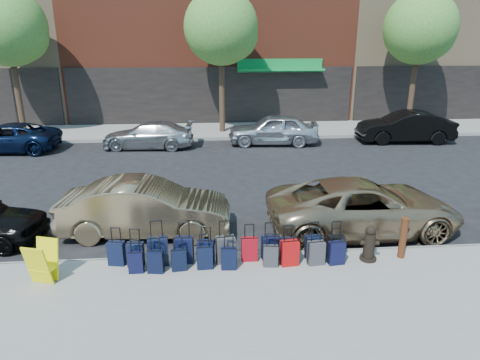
{
  "coord_description": "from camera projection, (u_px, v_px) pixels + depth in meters",
  "views": [
    {
      "loc": [
        -0.38,
        -13.58,
        5.09
      ],
      "look_at": [
        0.58,
        -1.5,
        1.01
      ],
      "focal_mm": 32.0,
      "sensor_mm": 36.0,
      "label": 1
    }
  ],
  "objects": [
    {
      "name": "tree_center",
      "position": [
        224.0,
        30.0,
        21.77
      ],
      "size": [
        3.8,
        3.8,
        7.27
      ],
      "color": "black",
      "rests_on": "sidewalk_far"
    },
    {
      "name": "suitcase_front_4",
      "position": [
        206.0,
        252.0,
        9.73
      ],
      "size": [
        0.4,
        0.27,
        0.9
      ],
      "rotation": [
        0.0,
        0.0,
        -0.18
      ],
      "color": "black",
      "rests_on": "sidewalk_near"
    },
    {
      "name": "suitcase_back_8",
      "position": [
        290.0,
        253.0,
        9.65
      ],
      "size": [
        0.42,
        0.27,
        0.94
      ],
      "rotation": [
        0.0,
        0.0,
        0.12
      ],
      "color": "#B10B0C",
      "rests_on": "sidewalk_near"
    },
    {
      "name": "suitcase_front_9",
      "position": [
        314.0,
        247.0,
        9.95
      ],
      "size": [
        0.39,
        0.24,
        0.9
      ],
      "rotation": [
        0.0,
        0.0,
        0.1
      ],
      "color": "black",
      "rests_on": "sidewalk_near"
    },
    {
      "name": "car_near_2",
      "position": [
        363.0,
        206.0,
        11.56
      ],
      "size": [
        5.26,
        2.57,
        1.44
      ],
      "primitive_type": "imported",
      "rotation": [
        0.0,
        0.0,
        1.61
      ],
      "color": "#9B815F",
      "rests_on": "ground"
    },
    {
      "name": "bollard",
      "position": [
        403.0,
        237.0,
        9.91
      ],
      "size": [
        0.18,
        0.18,
        1.0
      ],
      "color": "#38190C",
      "rests_on": "sidewalk_near"
    },
    {
      "name": "curb_far",
      "position": [
        214.0,
        139.0,
        21.99
      ],
      "size": [
        60.0,
        0.08,
        0.15
      ],
      "primitive_type": "cube",
      "color": "gray",
      "rests_on": "ground"
    },
    {
      "name": "tree_left",
      "position": [
        10.0,
        29.0,
        20.98
      ],
      "size": [
        3.8,
        3.8,
        7.27
      ],
      "color": "black",
      "rests_on": "sidewalk_far"
    },
    {
      "name": "suitcase_back_10",
      "position": [
        336.0,
        253.0,
        9.71
      ],
      "size": [
        0.39,
        0.26,
        0.87
      ],
      "rotation": [
        0.0,
        0.0,
        0.13
      ],
      "color": "black",
      "rests_on": "sidewalk_near"
    },
    {
      "name": "suitcase_back_9",
      "position": [
        316.0,
        253.0,
        9.69
      ],
      "size": [
        0.39,
        0.26,
        0.89
      ],
      "rotation": [
        0.0,
        0.0,
        0.12
      ],
      "color": "#36363A",
      "rests_on": "sidewalk_near"
    },
    {
      "name": "suitcase_front_0",
      "position": [
        117.0,
        253.0,
        9.67
      ],
      "size": [
        0.4,
        0.27,
        0.9
      ],
      "rotation": [
        0.0,
        0.0,
        -0.18
      ],
      "color": "black",
      "rests_on": "sidewalk_near"
    },
    {
      "name": "car_far_3",
      "position": [
        405.0,
        127.0,
        21.43
      ],
      "size": [
        4.75,
        1.9,
        1.54
      ],
      "primitive_type": "imported",
      "rotation": [
        0.0,
        0.0,
        -1.63
      ],
      "color": "black",
      "rests_on": "ground"
    },
    {
      "name": "suitcase_front_2",
      "position": [
        158.0,
        251.0,
        9.63
      ],
      "size": [
        0.48,
        0.31,
        1.07
      ],
      "rotation": [
        0.0,
        0.0,
        0.16
      ],
      "color": "black",
      "rests_on": "sidewalk_near"
    },
    {
      "name": "sidewalk_far",
      "position": [
        213.0,
        131.0,
        23.9
      ],
      "size": [
        60.0,
        4.0,
        0.15
      ],
      "primitive_type": "cube",
      "color": "gray",
      "rests_on": "ground"
    },
    {
      "name": "ground",
      "position": [
        219.0,
        194.0,
        14.48
      ],
      "size": [
        120.0,
        120.0,
        0.0
      ],
      "primitive_type": "plane",
      "color": "black",
      "rests_on": "ground"
    },
    {
      "name": "suitcase_back_1",
      "position": [
        136.0,
        262.0,
        9.36
      ],
      "size": [
        0.32,
        0.19,
        0.76
      ],
      "rotation": [
        0.0,
        0.0,
        0.02
      ],
      "color": "black",
      "rests_on": "sidewalk_near"
    },
    {
      "name": "tree_right",
      "position": [
        422.0,
        30.0,
        22.57
      ],
      "size": [
        3.8,
        3.8,
        7.27
      ],
      "color": "black",
      "rests_on": "sidewalk_far"
    },
    {
      "name": "suitcase_back_5",
      "position": [
        229.0,
        258.0,
        9.5
      ],
      "size": [
        0.35,
        0.21,
        0.8
      ],
      "rotation": [
        0.0,
        0.0,
        -0.06
      ],
      "color": "black",
      "rests_on": "sidewalk_near"
    },
    {
      "name": "suitcase_front_10",
      "position": [
        336.0,
        246.0,
        9.98
      ],
      "size": [
        0.39,
        0.24,
        0.91
      ],
      "rotation": [
        0.0,
        0.0,
        0.09
      ],
      "color": "black",
      "rests_on": "sidewalk_near"
    },
    {
      "name": "suitcase_front_3",
      "position": [
        184.0,
        250.0,
        9.76
      ],
      "size": [
        0.43,
        0.26,
        0.98
      ],
      "rotation": [
        0.0,
        0.0,
        -0.1
      ],
      "color": "black",
      "rests_on": "sidewalk_near"
    },
    {
      "name": "suitcase_back_4",
      "position": [
        205.0,
        258.0,
        9.52
      ],
      "size": [
        0.36,
        0.22,
        0.83
      ],
      "rotation": [
        0.0,
        0.0,
        0.06
      ],
      "color": "black",
      "rests_on": "sidewalk_near"
    },
    {
      "name": "display_rack",
      "position": [
        43.0,
        263.0,
        8.94
      ],
      "size": [
        0.64,
        0.67,
        0.9
      ],
      "rotation": [
        0.0,
        0.0,
        -0.29
      ],
      "color": "#FFEC0E",
      "rests_on": "sidewalk_near"
    },
    {
      "name": "car_far_2",
      "position": [
        273.0,
        129.0,
        21.0
      ],
      "size": [
        4.52,
        2.13,
        1.5
      ],
      "primitive_type": "imported",
      "rotation": [
        0.0,
        0.0,
        -1.66
      ],
      "color": "silver",
      "rests_on": "ground"
    },
    {
      "name": "suitcase_front_7",
      "position": [
        270.0,
        248.0,
        9.91
      ],
      "size": [
        0.4,
        0.25,
        0.91
      ],
      "rotation": [
        0.0,
        0.0,
        0.12
      ],
      "color": "black",
      "rests_on": "sidewalk_near"
    },
    {
      "name": "suitcase_front_5",
      "position": [
        225.0,
        249.0,
        9.76
      ],
      "size": [
        0.45,
        0.3,
        1.01
      ],
      "rotation": [
        0.0,
        0.0,
        0.16
      ],
      "color": "#38373C",
      "rests_on": "sidewalk_near"
    },
    {
      "name": "sidewalk_near",
      "position": [
        231.0,
        308.0,
        8.32
      ],
      "size": [
        60.0,
        4.0,
        0.15
      ],
      "primitive_type": "cube",
      "color": "gray",
      "rests_on": "ground"
    },
    {
      "name": "suitcase_front_8",
      "position": [
        288.0,
        249.0,
        9.89
      ],
      "size": [
        0.37,
        0.22,
        0.86
      ],
      "rotation": [
        0.0,
        0.0,
        0.06
      ],
      "color": "black",
      "rests_on": "sidewalk_near"
    },
    {
      "name": "suitcase_back_2",
      "position": [
        156.0,
        261.0,
        9.36
      ],
      "size": [
        0.37,
        0.25,
        0.83
      ],
      "rotation": [
        0.0,
        0.0,
        -0.13
      ],
      "color": "black",
      "rests_on": "sidewalk_near"
    },
    {
      "name": "fire_hydrant",
      "position": [
        369.0,
        244.0,
        9.84
      ],
      "size": [
        0.44,
        0.38,
        0.86
      ],
      "rotation": [
        0.0,
        0.0,
        -0.11
      ],
      "color": "black",
      "rests_on": "sidewalk_near"
    },
    {
      "name": "suitcase_back_7",
      "position": [
        271.0,
        256.0,
        9.62
      ],
      "size": [
        0.35,
        0.23,
        0.79
      ],
      "rotation": [
        0.0,
        0.0,
        -0.11
      ],
      "color": "#333337",
      "rests_on": "sidewalk_near"
    },
    {
      "name": "suitcase_back_3",
      "position": [
        179.0,
        260.0,
        9.45
      ],
      "size": [
        0.35,
        0.23,
        0.78
      ],
      "rotation": [
        0.0,
        0.0,
        0.12
      ],
      "color": "black",
      "rests_on": "sidewalk_near"
    },
    {
      "name": "suitcase_front_1",
      "position": [
        136.0,
        254.0,
        9.62
      ],
      "size": [
        0.38,
        0.23,
        0.9
      ],
      "rotation": [
        0.0,
        0.0,
        -0.07
      ],
      "color": "black",
      "rests_on": "sidewalk_near"
    },
    {
      "name": "car_far_1",
      "position": [
        148.0,
        135.0,
        20.33
      ],
      "size": [
        4.42,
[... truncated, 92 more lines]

